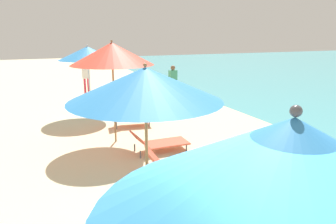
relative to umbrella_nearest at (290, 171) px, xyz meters
name	(u,v)px	position (x,y,z in m)	size (l,w,h in m)	color
umbrella_nearest	(290,171)	(0.00, 0.00, 0.00)	(2.07, 2.07, 2.67)	#4C4C51
umbrella_second	(145,84)	(0.43, 3.48, -0.10)	(2.47, 2.47, 2.56)	olive
lounger_second_shoreside	(176,162)	(1.43, 4.47, -1.99)	(1.54, 0.92, 0.70)	#D8593F
umbrella_third	(112,54)	(0.77, 7.22, 0.15)	(2.25, 2.25, 2.84)	olive
lounger_third_shoreside	(131,117)	(1.60, 8.51, -2.03)	(1.37, 0.82, 0.60)	#D8593F
lounger_third_inland	(159,142)	(1.62, 6.00, -2.07)	(1.49, 0.65, 0.58)	#D8593F
umbrella_farthest	(87,53)	(0.62, 10.48, -0.02)	(2.08, 2.08, 2.62)	silver
lounger_farthest_shoreside	(102,101)	(1.22, 11.40, -2.03)	(1.48, 0.69, 0.53)	#D8593F
person_walking_near	(86,74)	(1.07, 14.41, -1.26)	(0.38, 0.25, 1.74)	#D8334C
person_walking_far	(173,79)	(4.58, 11.80, -1.36)	(0.40, 0.30, 1.60)	#D8334C
cooler_box	(178,107)	(3.84, 9.60, -2.14)	(0.56, 0.58, 0.37)	#2659B2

